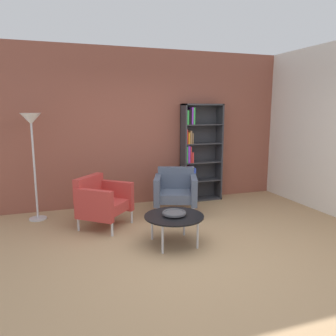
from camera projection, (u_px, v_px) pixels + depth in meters
ground_plane at (194, 251)px, 4.22m from camera, size 8.32×8.32×0.00m
brick_back_panel at (144, 128)px, 6.25m from camera, size 6.40×0.12×2.90m
bookshelf_tall at (197, 154)px, 6.47m from camera, size 0.80×0.30×1.90m
coffee_table_low at (174, 218)px, 4.40m from camera, size 0.80×0.80×0.40m
decorative_bowl at (174, 213)px, 4.39m from camera, size 0.32×0.32×0.05m
armchair_spare_guest at (176, 190)px, 5.71m from camera, size 0.89×0.86×0.78m
armchair_by_bookshelf at (102, 200)px, 5.06m from camera, size 0.94×0.95×0.78m
floor_lamp_torchiere at (32, 132)px, 5.19m from camera, size 0.32×0.32×1.74m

